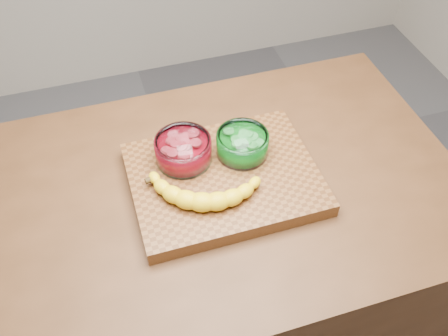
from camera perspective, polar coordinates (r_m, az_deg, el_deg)
name	(u,v)px	position (r m, az deg, el deg)	size (l,w,h in m)	color
counter	(224,277)	(1.61, 0.00, -12.32)	(1.20, 0.80, 0.90)	#4D2D17
cutting_board	(224,179)	(1.22, 0.00, -1.26)	(0.45, 0.35, 0.04)	brown
bowl_red	(183,150)	(1.22, -4.67, 2.03)	(0.14, 0.14, 0.06)	white
bowl_green	(242,144)	(1.24, 2.11, 2.75)	(0.13, 0.13, 0.06)	white
banana	(206,185)	(1.16, -2.08, -1.90)	(0.29, 0.18, 0.04)	yellow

